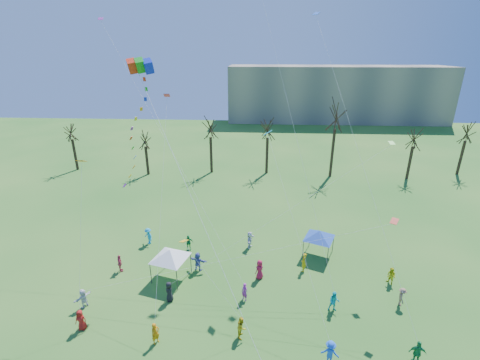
# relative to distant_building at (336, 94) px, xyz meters

# --- Properties ---
(distant_building) EXTENTS (60.00, 14.00, 15.00)m
(distant_building) POSITION_rel_distant_building_xyz_m (0.00, 0.00, 0.00)
(distant_building) COLOR gray
(distant_building) RESTS_ON ground
(bare_tree_row) EXTENTS (68.76, 8.11, 12.21)m
(bare_tree_row) POSITION_rel_distant_building_xyz_m (-16.70, -46.09, -0.42)
(bare_tree_row) COLOR black
(bare_tree_row) RESTS_ON ground
(big_box_kite) EXTENTS (5.89, 6.69, 21.77)m
(big_box_kite) POSITION_rel_distant_building_xyz_m (-29.58, -76.26, 6.28)
(big_box_kite) COLOR red
(big_box_kite) RESTS_ON ground
(canopy_tent_white) EXTENTS (3.84, 3.84, 2.99)m
(canopy_tent_white) POSITION_rel_distant_building_xyz_m (-29.00, -73.69, -4.97)
(canopy_tent_white) COLOR #3F3F44
(canopy_tent_white) RESTS_ON ground
(canopy_tent_blue) EXTENTS (3.42, 3.42, 2.79)m
(canopy_tent_blue) POSITION_rel_distant_building_xyz_m (-15.24, -69.25, -5.14)
(canopy_tent_blue) COLOR #3F3F44
(canopy_tent_blue) RESTS_ON ground
(festival_crowd) EXTENTS (26.61, 14.85, 1.86)m
(festival_crowd) POSITION_rel_distant_building_xyz_m (-23.23, -74.85, -6.62)
(festival_crowd) COLOR #B21816
(festival_crowd) RESTS_ON ground
(small_kites_aloft) EXTENTS (28.44, 18.48, 35.36)m
(small_kites_aloft) POSITION_rel_distant_building_xyz_m (-23.04, -70.47, 6.25)
(small_kites_aloft) COLOR orange
(small_kites_aloft) RESTS_ON ground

